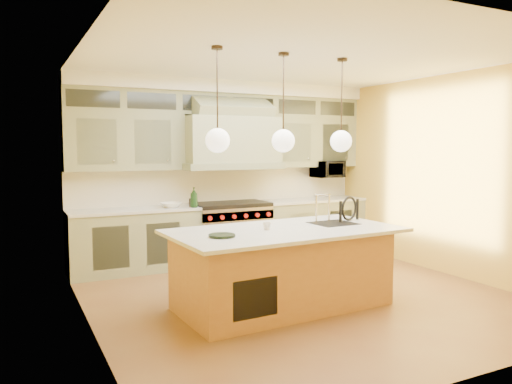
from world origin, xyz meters
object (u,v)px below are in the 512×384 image
range (231,231)px  kitchen_island (283,267)px  counter_stool (359,239)px  microwave (327,169)px

range → kitchen_island: (-0.39, -2.40, -0.02)m
range → counter_stool: (0.68, -2.41, 0.22)m
kitchen_island → counter_stool: 1.10m
counter_stool → range: bearing=87.9°
range → microwave: size_ratio=2.21×
kitchen_island → counter_stool: kitchen_island is taller
range → counter_stool: bearing=-74.3°
counter_stool → microwave: bearing=45.4°
range → kitchen_island: size_ratio=0.45×
counter_stool → kitchen_island: bearing=161.3°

